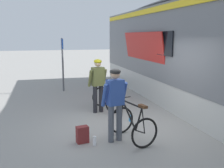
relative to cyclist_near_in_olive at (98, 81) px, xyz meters
name	(u,v)px	position (x,y,z in m)	size (l,w,h in m)	color
ground_plane	(132,127)	(0.61, -1.61, -1.05)	(80.00, 80.00, 0.00)	gray
cyclist_near_in_olive	(98,81)	(0.00, 0.00, 0.00)	(0.65, 0.40, 1.76)	#232328
cyclist_far_in_blue	(115,98)	(-0.13, -2.45, 0.00)	(0.65, 0.39, 1.76)	#4C515B
bicycle_near_white	(108,98)	(0.40, 0.23, -0.65)	(0.94, 1.20, 0.99)	black
bicycle_far_black	(132,125)	(0.28, -2.53, -0.65)	(0.94, 1.20, 0.99)	black
backpack_on_platform	(82,135)	(-0.90, -2.34, -0.85)	(0.28, 0.18, 0.40)	maroon
water_bottle_near_the_bikes	(130,118)	(0.71, -1.17, -0.96)	(0.07, 0.07, 0.19)	#338CCC
water_bottle_by_the_backpack	(95,141)	(-0.66, -2.58, -0.94)	(0.08, 0.08, 0.22)	silver
platform_sign_post	(62,56)	(-0.81, 3.68, 0.57)	(0.08, 0.70, 2.40)	#595B60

